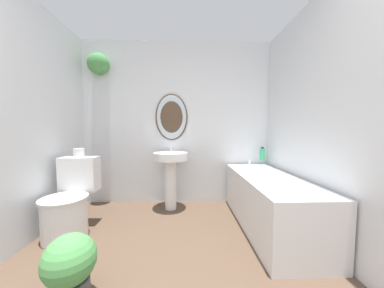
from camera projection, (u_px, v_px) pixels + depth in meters
wall_back at (173, 120)px, 2.91m from camera, size 2.88×0.29×2.40m
wall_right at (341, 117)px, 1.59m from camera, size 0.06×2.81×2.40m
toilet at (70, 203)px, 2.02m from camera, size 0.44×0.62×0.79m
pedestal_sink at (171, 168)px, 2.65m from camera, size 0.47×0.47×0.89m
bathtub at (269, 201)px, 2.16m from camera, size 0.61×1.55×0.66m
shampoo_bottle at (262, 154)px, 2.80m from camera, size 0.07×0.07×0.20m
potted_plant at (70, 266)px, 1.19m from camera, size 0.31×0.31×0.45m
toilet_paper_roll at (79, 153)px, 2.20m from camera, size 0.11×0.11×0.10m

